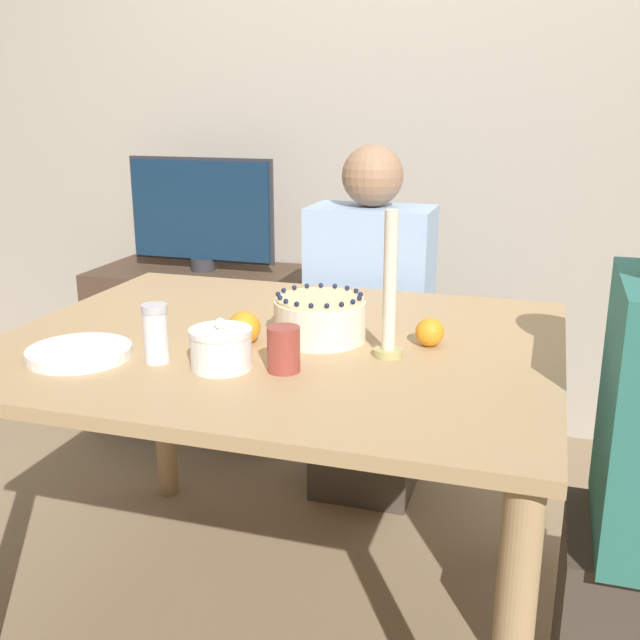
# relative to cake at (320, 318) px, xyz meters

# --- Properties ---
(ground_plane) EXTENTS (12.00, 12.00, 0.00)m
(ground_plane) POSITION_rel_cake_xyz_m (-0.10, -0.02, -0.83)
(ground_plane) COLOR #8C7556
(wall_behind) EXTENTS (8.00, 0.05, 2.60)m
(wall_behind) POSITION_rel_cake_xyz_m (-0.10, 1.38, 0.47)
(wall_behind) COLOR #ADA393
(wall_behind) RESTS_ON ground_plane
(dining_table) EXTENTS (1.33, 1.08, 0.78)m
(dining_table) POSITION_rel_cake_xyz_m (-0.10, -0.02, -0.17)
(dining_table) COLOR tan
(dining_table) RESTS_ON ground_plane
(cake) EXTENTS (0.22, 0.22, 0.12)m
(cake) POSITION_rel_cake_xyz_m (0.00, 0.00, 0.00)
(cake) COLOR #EFE5CC
(cake) RESTS_ON dining_table
(sugar_bowl) EXTENTS (0.14, 0.14, 0.11)m
(sugar_bowl) POSITION_rel_cake_xyz_m (-0.14, -0.26, -0.01)
(sugar_bowl) COLOR white
(sugar_bowl) RESTS_ON dining_table
(sugar_shaker) EXTENTS (0.06, 0.06, 0.13)m
(sugar_shaker) POSITION_rel_cake_xyz_m (-0.29, -0.26, 0.01)
(sugar_shaker) COLOR white
(sugar_shaker) RESTS_ON dining_table
(plate_stack) EXTENTS (0.23, 0.23, 0.02)m
(plate_stack) POSITION_rel_cake_xyz_m (-0.47, -0.29, -0.04)
(plate_stack) COLOR white
(plate_stack) RESTS_ON dining_table
(candle) EXTENTS (0.07, 0.07, 0.33)m
(candle) POSITION_rel_cake_xyz_m (0.18, -0.08, 0.09)
(candle) COLOR tan
(candle) RESTS_ON dining_table
(cup) EXTENTS (0.07, 0.07, 0.10)m
(cup) POSITION_rel_cake_xyz_m (-0.01, -0.23, -0.00)
(cup) COLOR #993D33
(cup) RESTS_ON dining_table
(orange_fruit_0) EXTENTS (0.08, 0.08, 0.08)m
(orange_fruit_0) POSITION_rel_cake_xyz_m (-0.16, -0.09, -0.01)
(orange_fruit_0) COLOR orange
(orange_fruit_0) RESTS_ON dining_table
(orange_fruit_1) EXTENTS (0.07, 0.07, 0.07)m
(orange_fruit_1) POSITION_rel_cake_xyz_m (0.26, 0.03, -0.02)
(orange_fruit_1) COLOR orange
(orange_fruit_1) RESTS_ON dining_table
(orange_fruit_2) EXTENTS (0.07, 0.07, 0.07)m
(orange_fruit_2) POSITION_rel_cake_xyz_m (-0.08, 0.17, -0.01)
(orange_fruit_2) COLOR orange
(orange_fruit_2) RESTS_ON dining_table
(person_man_blue_shirt) EXTENTS (0.40, 0.34, 1.20)m
(person_man_blue_shirt) POSITION_rel_cake_xyz_m (-0.05, 0.72, -0.31)
(person_man_blue_shirt) COLOR #473D33
(person_man_blue_shirt) RESTS_ON ground_plane
(side_cabinet) EXTENTS (0.89, 0.48, 0.66)m
(side_cabinet) POSITION_rel_cake_xyz_m (-0.84, 1.09, -0.50)
(side_cabinet) COLOR #4C3828
(side_cabinet) RESTS_ON ground_plane
(tv_monitor) EXTENTS (0.62, 0.10, 0.46)m
(tv_monitor) POSITION_rel_cake_xyz_m (-0.84, 1.10, 0.07)
(tv_monitor) COLOR #2D2D33
(tv_monitor) RESTS_ON side_cabinet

